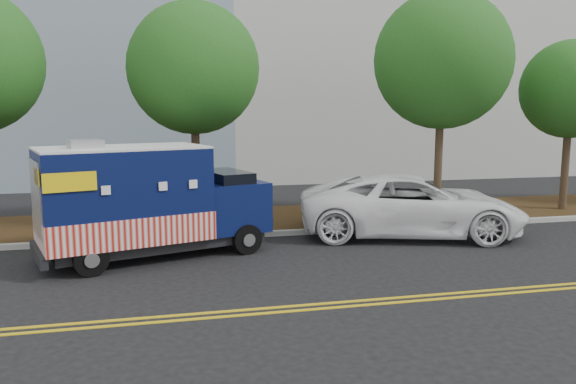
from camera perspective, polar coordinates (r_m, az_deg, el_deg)
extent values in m
plane|color=black|center=(14.81, -6.75, -5.96)|extent=(120.00, 120.00, 0.00)
cube|color=#9E9E99|center=(16.14, -7.30, -4.48)|extent=(120.00, 0.18, 0.15)
cube|color=#301D0D|center=(18.19, -7.96, -3.02)|extent=(120.00, 4.00, 0.15)
cube|color=gold|center=(10.59, -4.08, -11.84)|extent=(120.00, 0.10, 0.01)
cube|color=gold|center=(10.36, -3.86, -12.31)|extent=(120.00, 0.10, 0.01)
cylinder|color=#38281C|center=(17.71, -9.33, 2.76)|extent=(0.26, 0.26, 3.89)
sphere|color=#1E5417|center=(17.67, -9.56, 12.30)|extent=(4.00, 4.00, 4.00)
cylinder|color=#38281C|center=(19.32, 15.04, 3.38)|extent=(0.26, 0.26, 4.11)
sphere|color=#1E5417|center=(19.31, 15.41, 12.76)|extent=(4.44, 4.44, 4.44)
cylinder|color=#38281C|center=(22.01, 26.34, 2.57)|extent=(0.26, 0.26, 3.49)
sphere|color=#1E5417|center=(21.93, 26.79, 9.31)|extent=(3.38, 3.38, 3.38)
cube|color=#473828|center=(16.01, -14.09, -0.68)|extent=(0.06, 0.06, 2.40)
cube|color=black|center=(14.51, -13.01, -4.86)|extent=(5.39, 3.17, 0.26)
cube|color=#091342|center=(14.06, -16.37, -0.19)|extent=(4.28, 3.14, 2.19)
cube|color=#B5170B|center=(14.20, -16.24, -3.29)|extent=(4.33, 3.21, 0.68)
cube|color=white|center=(13.94, -16.56, 4.33)|extent=(4.28, 3.14, 0.05)
cube|color=#B7B7BA|center=(13.77, -19.91, 4.62)|extent=(0.91, 0.91, 0.20)
cube|color=#091342|center=(15.02, -6.11, -1.29)|extent=(2.15, 2.36, 1.28)
cube|color=black|center=(14.91, -6.31, 1.01)|extent=(1.40, 1.97, 0.59)
cube|color=black|center=(15.45, -3.25, -2.60)|extent=(0.61, 1.76, 0.27)
cube|color=black|center=(13.97, -24.02, -5.79)|extent=(0.77, 2.01, 0.26)
cube|color=#B7B7BA|center=(13.73, -24.22, -0.61)|extent=(0.52, 1.58, 1.73)
cube|color=#B7B7BA|center=(15.16, -16.37, 0.59)|extent=(1.58, 0.52, 1.00)
cube|color=yellow|center=(12.67, -21.28, 0.94)|extent=(1.05, 0.34, 0.41)
cube|color=yellow|center=(14.81, -22.61, 1.88)|extent=(1.05, 0.34, 0.41)
cylinder|color=black|center=(14.38, -4.21, -4.79)|extent=(0.81, 0.47, 0.77)
cylinder|color=black|center=(16.03, -7.14, -3.44)|extent=(0.81, 0.47, 0.77)
cylinder|color=black|center=(13.21, -19.40, -6.45)|extent=(0.81, 0.47, 0.77)
cylinder|color=black|center=(15.00, -20.77, -4.77)|extent=(0.81, 0.47, 0.77)
imported|color=white|center=(16.71, 12.43, -1.30)|extent=(7.01, 4.62, 1.79)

